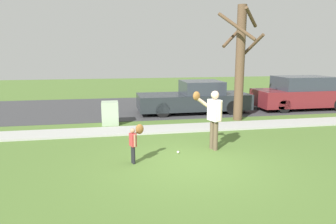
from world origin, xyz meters
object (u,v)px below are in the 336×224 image
(utility_cabinet, at_px, (110,113))
(person_adult, at_px, (213,114))
(parked_pickup_dark, at_px, (195,98))
(parked_suv_maroon, at_px, (302,93))
(street_tree_near, at_px, (240,60))
(baseball, at_px, (178,152))
(person_child, at_px, (135,138))

(utility_cabinet, bearing_deg, person_adult, -52.56)
(person_adult, relative_size, parked_pickup_dark, 0.33)
(parked_pickup_dark, xyz_separation_m, parked_suv_maroon, (5.50, -0.10, 0.12))
(street_tree_near, height_order, parked_pickup_dark, street_tree_near)
(person_adult, relative_size, parked_suv_maroon, 0.37)
(baseball, xyz_separation_m, street_tree_near, (3.45, 3.86, 2.46))
(parked_suv_maroon, bearing_deg, person_adult, 40.00)
(baseball, height_order, utility_cabinet, utility_cabinet)
(baseball, bearing_deg, person_child, -158.10)
(person_adult, xyz_separation_m, parked_suv_maroon, (6.54, 5.49, -0.27))
(parked_suv_maroon, bearing_deg, street_tree_near, 23.50)
(person_adult, distance_m, baseball, 1.48)
(utility_cabinet, height_order, parked_pickup_dark, parked_pickup_dark)
(person_child, bearing_deg, person_adult, -0.63)
(person_child, height_order, parked_pickup_dark, parked_pickup_dark)
(baseball, bearing_deg, person_adult, 9.50)
(person_adult, distance_m, parked_pickup_dark, 5.70)
(parked_pickup_dark, relative_size, parked_suv_maroon, 1.11)
(person_child, bearing_deg, street_tree_near, 25.95)
(person_adult, relative_size, person_child, 1.77)
(street_tree_near, bearing_deg, parked_suv_maroon, 23.50)
(parked_pickup_dark, bearing_deg, person_child, 62.00)
(person_adult, distance_m, parked_suv_maroon, 8.54)
(person_child, bearing_deg, parked_suv_maroon, 17.91)
(person_adult, xyz_separation_m, person_child, (-2.29, -0.67, -0.42))
(person_child, xyz_separation_m, baseball, (1.23, 0.50, -0.60))
(parked_pickup_dark, bearing_deg, person_adult, 79.49)
(person_adult, relative_size, street_tree_near, 0.37)
(street_tree_near, bearing_deg, parked_pickup_dark, 125.30)
(person_child, distance_m, parked_pickup_dark, 7.10)
(baseball, distance_m, street_tree_near, 5.73)
(utility_cabinet, relative_size, parked_suv_maroon, 0.19)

